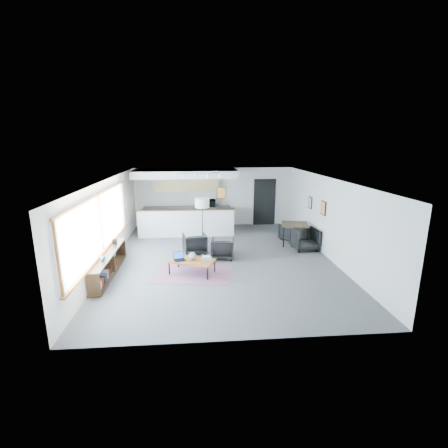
{
  "coord_description": "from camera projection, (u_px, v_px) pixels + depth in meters",
  "views": [
    {
      "loc": [
        -0.75,
        -9.94,
        3.7
      ],
      "look_at": [
        0.12,
        0.4,
        1.07
      ],
      "focal_mm": 26.0,
      "sensor_mm": 36.0,
      "label": 1
    }
  ],
  "objects": [
    {
      "name": "armchair_left",
      "position": [
        195.0,
        243.0,
        11.0
      ],
      "size": [
        0.86,
        0.82,
        0.76
      ],
      "primitive_type": "imported",
      "rotation": [
        0.0,
        0.0,
        3.33
      ],
      "color": "black",
      "rests_on": "floor"
    },
    {
      "name": "doorway",
      "position": [
        264.0,
        201.0,
        14.77
      ],
      "size": [
        1.1,
        0.12,
        2.15
      ],
      "color": "black",
      "rests_on": "room"
    },
    {
      "name": "window",
      "position": [
        100.0,
        225.0,
        9.06
      ],
      "size": [
        0.1,
        5.95,
        1.66
      ],
      "color": "#8CBFFF",
      "rests_on": "room"
    },
    {
      "name": "dining_table",
      "position": [
        295.0,
        226.0,
        11.92
      ],
      "size": [
        1.11,
        1.11,
        0.79
      ],
      "rotation": [
        0.0,
        0.0,
        -0.22
      ],
      "color": "black",
      "rests_on": "floor"
    },
    {
      "name": "room",
      "position": [
        221.0,
        220.0,
        10.25
      ],
      "size": [
        7.02,
        9.02,
        2.62
      ],
      "color": "#4B4B4E",
      "rests_on": "ground"
    },
    {
      "name": "coaster",
      "position": [
        198.0,
        263.0,
        9.09
      ],
      "size": [
        0.11,
        0.11,
        0.01
      ],
      "rotation": [
        0.0,
        0.0,
        -0.11
      ],
      "color": "#E5590C",
      "rests_on": "coffee_table"
    },
    {
      "name": "console",
      "position": [
        109.0,
        264.0,
        9.21
      ],
      "size": [
        0.35,
        3.0,
        0.8
      ],
      "color": "black",
      "rests_on": "floor"
    },
    {
      "name": "kilim_rug",
      "position": [
        192.0,
        273.0,
        9.39
      ],
      "size": [
        2.42,
        1.84,
        0.01
      ],
      "rotation": [
        0.0,
        0.0,
        -0.16
      ],
      "color": "#693C52",
      "rests_on": "floor"
    },
    {
      "name": "dining_chair_near",
      "position": [
        305.0,
        240.0,
        11.4
      ],
      "size": [
        0.76,
        0.72,
        0.73
      ],
      "primitive_type": "imported",
      "rotation": [
        0.0,
        0.0,
        0.08
      ],
      "color": "black",
      "rests_on": "floor"
    },
    {
      "name": "floor_lamp",
      "position": [
        202.0,
        205.0,
        11.48
      ],
      "size": [
        0.58,
        0.58,
        1.78
      ],
      "rotation": [
        0.0,
        0.0,
        0.15
      ],
      "color": "black",
      "rests_on": "floor"
    },
    {
      "name": "book_stack",
      "position": [
        207.0,
        258.0,
        9.37
      ],
      "size": [
        0.29,
        0.23,
        0.09
      ],
      "rotation": [
        0.0,
        0.0,
        0.03
      ],
      "color": "silver",
      "rests_on": "coffee_table"
    },
    {
      "name": "track_light",
      "position": [
        201.0,
        175.0,
        12.03
      ],
      "size": [
        1.6,
        0.07,
        0.15
      ],
      "color": "silver",
      "rests_on": "room"
    },
    {
      "name": "laptop",
      "position": [
        179.0,
        258.0,
        9.3
      ],
      "size": [
        0.38,
        0.34,
        0.22
      ],
      "rotation": [
        0.0,
        0.0,
        0.34
      ],
      "color": "black",
      "rests_on": "coffee_table"
    },
    {
      "name": "coffee_table",
      "position": [
        192.0,
        261.0,
        9.3
      ],
      "size": [
        1.43,
        1.12,
        0.41
      ],
      "rotation": [
        0.0,
        0.0,
        -0.4
      ],
      "color": "brown",
      "rests_on": "floor"
    },
    {
      "name": "wall_art_lower",
      "position": [
        323.0,
        208.0,
        10.86
      ],
      "size": [
        0.03,
        0.38,
        0.48
      ],
      "color": "black",
      "rests_on": "room"
    },
    {
      "name": "dining_chair_far",
      "position": [
        291.0,
        233.0,
        12.44
      ],
      "size": [
        0.78,
        0.76,
        0.63
      ],
      "primitive_type": "imported",
      "rotation": [
        0.0,
        0.0,
        3.53
      ],
      "color": "black",
      "rests_on": "floor"
    },
    {
      "name": "microwave",
      "position": [
        209.0,
        202.0,
        14.29
      ],
      "size": [
        0.6,
        0.38,
        0.38
      ],
      "primitive_type": "imported",
      "rotation": [
        0.0,
        0.0,
        0.12
      ],
      "color": "black",
      "rests_on": "kitchenette"
    },
    {
      "name": "armchair_right",
      "position": [
        223.0,
        247.0,
        10.54
      ],
      "size": [
        0.8,
        0.76,
        0.74
      ],
      "primitive_type": "imported",
      "rotation": [
        0.0,
        0.0,
        3.01
      ],
      "color": "black",
      "rests_on": "floor"
    },
    {
      "name": "ceramic_pot",
      "position": [
        192.0,
        256.0,
        9.29
      ],
      "size": [
        0.22,
        0.22,
        0.22
      ],
      "rotation": [
        0.0,
        0.0,
        -0.34
      ],
      "color": "gray",
      "rests_on": "coffee_table"
    },
    {
      "name": "wall_art_upper",
      "position": [
        310.0,
        203.0,
        12.13
      ],
      "size": [
        0.03,
        0.34,
        0.44
      ],
      "color": "black",
      "rests_on": "room"
    },
    {
      "name": "kitchenette",
      "position": [
        186.0,
        199.0,
        13.72
      ],
      "size": [
        4.2,
        1.96,
        2.6
      ],
      "color": "white",
      "rests_on": "floor"
    }
  ]
}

